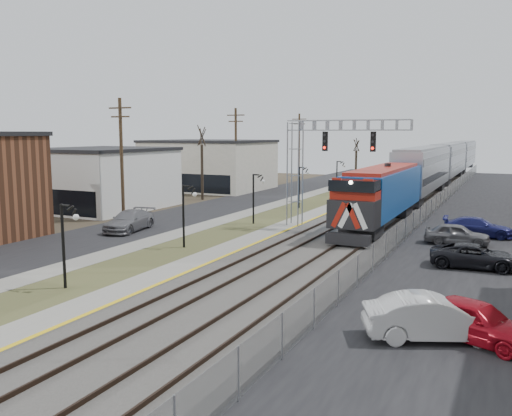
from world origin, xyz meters
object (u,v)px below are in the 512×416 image
Objects in this scene: signal_gantry at (317,155)px; car_lot_b at (433,319)px; car_lot_a at (474,321)px; train at (441,165)px.

signal_gantry reaches higher than car_lot_b.
car_lot_a is 1.38m from car_lot_b.
car_lot_b is at bearing -59.97° from signal_gantry.
car_lot_b is at bearing 129.77° from car_lot_a.
train is 57.82m from car_lot_b.
signal_gantry is at bearing -96.38° from train.
train is 38.60m from signal_gantry.
train reaches higher than car_lot_b.
train is 9.54× the size of signal_gantry.
car_lot_b reaches higher than car_lot_a.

